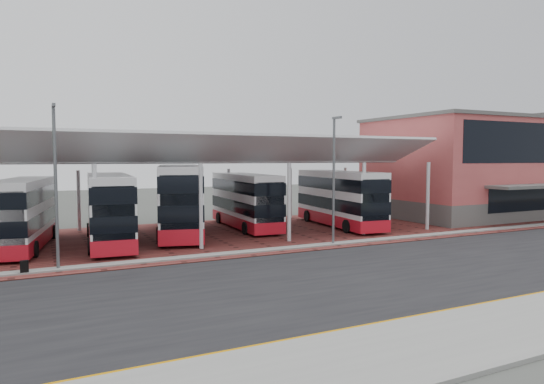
# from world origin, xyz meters

# --- Properties ---
(ground) EXTENTS (140.00, 140.00, 0.00)m
(ground) POSITION_xyz_m (0.00, 0.00, 0.00)
(ground) COLOR #3F413C
(road) EXTENTS (120.00, 14.00, 0.02)m
(road) POSITION_xyz_m (0.00, -1.00, 0.01)
(road) COLOR black
(road) RESTS_ON ground
(forecourt) EXTENTS (72.00, 16.00, 0.06)m
(forecourt) POSITION_xyz_m (2.00, 13.00, 0.03)
(forecourt) COLOR maroon
(forecourt) RESTS_ON ground
(sidewalk) EXTENTS (120.00, 4.00, 0.14)m
(sidewalk) POSITION_xyz_m (0.00, -9.00, 0.07)
(sidewalk) COLOR gray
(sidewalk) RESTS_ON ground
(north_kerb) EXTENTS (120.00, 0.80, 0.14)m
(north_kerb) POSITION_xyz_m (0.00, 6.20, 0.07)
(north_kerb) COLOR gray
(north_kerb) RESTS_ON ground
(yellow_line_near) EXTENTS (120.00, 0.12, 0.01)m
(yellow_line_near) POSITION_xyz_m (0.00, -7.00, 0.03)
(yellow_line_near) COLOR #C98100
(yellow_line_near) RESTS_ON road
(yellow_line_far) EXTENTS (120.00, 0.12, 0.01)m
(yellow_line_far) POSITION_xyz_m (0.00, -6.70, 0.03)
(yellow_line_far) COLOR #C98100
(yellow_line_far) RESTS_ON road
(canopy) EXTENTS (37.00, 11.63, 7.07)m
(canopy) POSITION_xyz_m (-6.00, 13.94, 5.80)
(canopy) COLOR silver
(canopy) RESTS_ON ground
(terminal) EXTENTS (18.40, 14.40, 9.25)m
(terminal) POSITION_xyz_m (23.00, 13.92, 4.66)
(terminal) COLOR #565552
(terminal) RESTS_ON ground
(warehouse) EXTENTS (30.50, 20.50, 10.25)m
(warehouse) POSITION_xyz_m (48.00, 24.00, 5.15)
(warehouse) COLOR slate
(warehouse) RESTS_ON ground
(lamp_west) EXTENTS (0.16, 0.90, 8.07)m
(lamp_west) POSITION_xyz_m (-14.00, 6.27, 4.36)
(lamp_west) COLOR #565A5E
(lamp_west) RESTS_ON ground
(lamp_east) EXTENTS (0.16, 0.90, 8.07)m
(lamp_east) POSITION_xyz_m (2.00, 6.27, 4.36)
(lamp_east) COLOR #565A5E
(lamp_east) RESTS_ON ground
(bus_1) EXTENTS (4.07, 10.40, 4.18)m
(bus_1) POSITION_xyz_m (-15.58, 13.37, 2.14)
(bus_1) COLOR silver
(bus_1) RESTS_ON forecourt
(bus_2) EXTENTS (3.36, 10.85, 4.40)m
(bus_2) POSITION_xyz_m (-10.73, 12.59, 2.25)
(bus_2) COLOR silver
(bus_2) RESTS_ON forecourt
(bus_3) EXTENTS (5.61, 12.28, 4.94)m
(bus_3) POSITION_xyz_m (-5.69, 14.51, 2.51)
(bus_3) COLOR silver
(bus_3) RESTS_ON forecourt
(bus_4) EXTENTS (2.98, 10.35, 4.22)m
(bus_4) POSITION_xyz_m (-0.19, 15.41, 2.16)
(bus_4) COLOR silver
(bus_4) RESTS_ON forecourt
(bus_5) EXTENTS (3.46, 10.89, 4.41)m
(bus_5) POSITION_xyz_m (6.96, 12.99, 2.25)
(bus_5) COLOR silver
(bus_5) RESTS_ON forecourt
(suitcase) EXTENTS (0.37, 0.26, 0.63)m
(suitcase) POSITION_xyz_m (-15.47, 6.00, 0.38)
(suitcase) COLOR black
(suitcase) RESTS_ON forecourt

